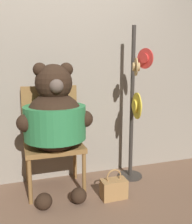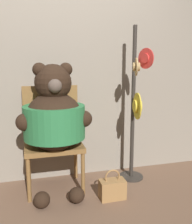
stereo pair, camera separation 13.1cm
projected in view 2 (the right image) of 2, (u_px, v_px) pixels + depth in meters
The scene contains 6 objects.
ground_plane at pixel (67, 210), 2.29m from camera, with size 14.00×14.00×0.00m, color brown.
wall_back at pixel (54, 65), 2.78m from camera, with size 8.00×0.10×2.60m.
chair at pixel (53, 134), 2.66m from camera, with size 0.59×0.46×1.09m.
teddy_bear at pixel (54, 118), 2.46m from camera, with size 0.73×0.65×1.33m.
hat_display_rack at pixel (135, 111), 2.72m from camera, with size 0.28×0.44×1.72m.
handbag_on_ground at pixel (112, 189), 2.46m from camera, with size 0.25×0.14×0.30m.
Camera 2 is at (-0.29, -2.07, 1.31)m, focal length 40.00 mm.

